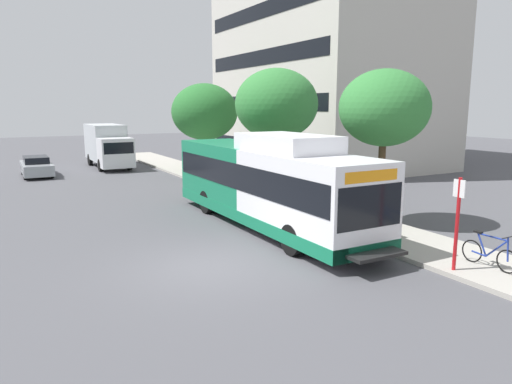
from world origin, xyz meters
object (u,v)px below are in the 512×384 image
at_px(street_tree_far_block, 205,112).
at_px(parked_car_far_lane, 37,166).
at_px(transit_bus, 267,183).
at_px(bus_stop_sign_pole, 458,217).
at_px(street_tree_near_stop, 384,108).
at_px(bicycle_parked, 489,253).
at_px(box_truck_background, 108,145).
at_px(street_tree_mid_block, 276,104).

relative_size(street_tree_far_block, parked_car_far_lane, 1.35).
xyz_separation_m(transit_bus, parked_car_far_lane, (-6.69, 19.14, -1.04)).
xyz_separation_m(bus_stop_sign_pole, parked_car_far_lane, (-8.52, 26.30, -0.99)).
xyz_separation_m(transit_bus, street_tree_near_stop, (4.03, -1.92, 2.84)).
height_order(transit_bus, bus_stop_sign_pole, transit_bus).
distance_m(transit_bus, parked_car_far_lane, 20.31).
bearing_deg(street_tree_near_stop, transit_bus, 154.57).
xyz_separation_m(bus_stop_sign_pole, street_tree_far_block, (2.06, 22.31, 2.60)).
bearing_deg(bus_stop_sign_pole, street_tree_far_block, 84.73).
bearing_deg(bus_stop_sign_pole, bicycle_parked, -18.68).
relative_size(bicycle_parked, box_truck_background, 0.25).
relative_size(street_tree_mid_block, parked_car_far_lane, 1.44).
relative_size(transit_bus, street_tree_near_stop, 2.08).
relative_size(bus_stop_sign_pole, street_tree_near_stop, 0.44).
height_order(parked_car_far_lane, box_truck_background, box_truck_background).
distance_m(street_tree_near_stop, box_truck_background, 24.32).
height_order(bicycle_parked, street_tree_far_block, street_tree_far_block).
height_order(bus_stop_sign_pole, box_truck_background, box_truck_background).
relative_size(bicycle_parked, parked_car_far_lane, 0.39).
relative_size(transit_bus, street_tree_mid_block, 1.89).
distance_m(bus_stop_sign_pole, street_tree_far_block, 22.55).
bearing_deg(parked_car_far_lane, transit_bus, -70.73).
height_order(street_tree_near_stop, street_tree_far_block, street_tree_far_block).
distance_m(bicycle_parked, parked_car_far_lane, 28.31).
xyz_separation_m(parked_car_far_lane, box_truck_background, (5.24, 2.47, 1.08)).
height_order(transit_bus, street_tree_mid_block, street_tree_mid_block).
bearing_deg(transit_bus, box_truck_background, 93.85).
xyz_separation_m(transit_bus, bus_stop_sign_pole, (1.83, -7.16, -0.05)).
distance_m(street_tree_far_block, box_truck_background, 8.75).
relative_size(parked_car_far_lane, box_truck_background, 0.64).
distance_m(transit_bus, street_tree_far_block, 15.85).
relative_size(bus_stop_sign_pole, box_truck_background, 0.37).
bearing_deg(box_truck_background, street_tree_far_block, -50.42).
height_order(street_tree_near_stop, parked_car_far_lane, street_tree_near_stop).
xyz_separation_m(street_tree_near_stop, parked_car_far_lane, (-10.73, 21.06, -3.89)).
bearing_deg(street_tree_far_block, parked_car_far_lane, 159.31).
bearing_deg(transit_bus, bus_stop_sign_pole, -75.68).
bearing_deg(parked_car_far_lane, street_tree_far_block, -20.69).
relative_size(bus_stop_sign_pole, street_tree_mid_block, 0.40).
relative_size(street_tree_near_stop, parked_car_far_lane, 1.31).
relative_size(street_tree_near_stop, box_truck_background, 0.84).
distance_m(transit_bus, bicycle_parked, 8.11).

